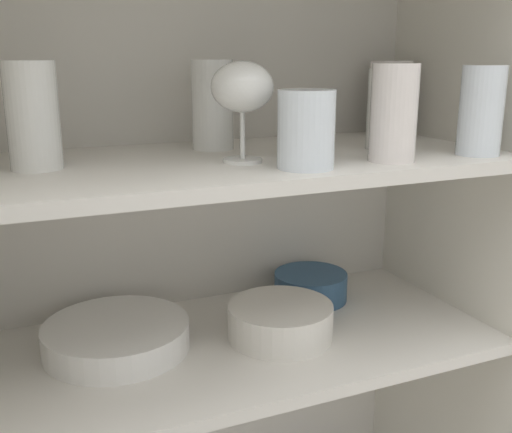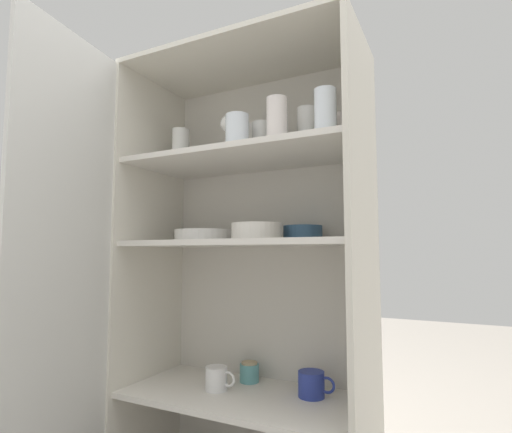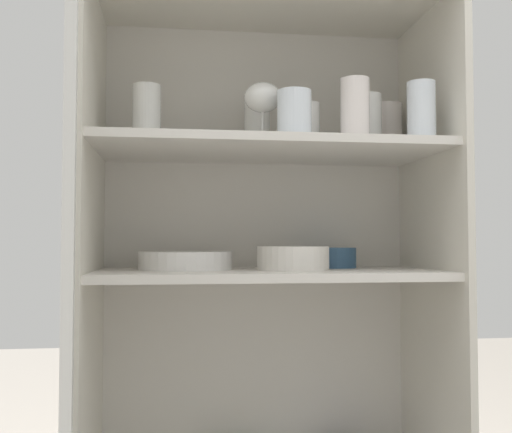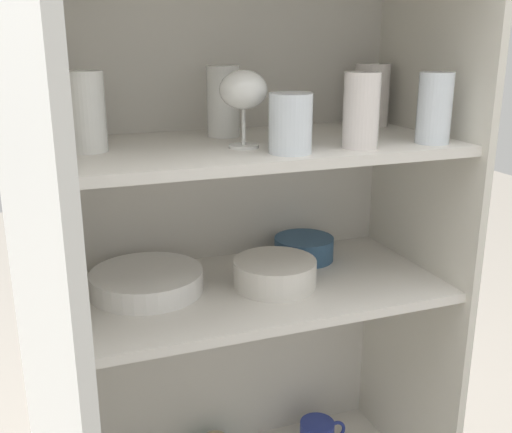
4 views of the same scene
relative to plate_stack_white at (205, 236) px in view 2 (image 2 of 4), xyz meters
The scene contains 23 objects.
cupboard_back_panel 0.27m from the plate_stack_white, 38.10° to the left, with size 0.87×0.02×1.49m, color silver.
cupboard_side_left 0.25m from the plate_stack_white, 168.17° to the right, with size 0.02×0.43×1.49m, color silver.
cupboard_side_right 0.64m from the plate_stack_white, ahead, with size 0.02×0.43×1.49m, color silver.
cupboard_top_panel 0.68m from the plate_stack_white, 13.27° to the right, with size 0.87×0.43×0.02m, color silver.
shelf_board_lower 0.60m from the plate_stack_white, 13.27° to the right, with size 0.83×0.39×0.02m, color silver.
shelf_board_middle 0.21m from the plate_stack_white, 13.27° to the right, with size 0.83×0.39×0.02m, color silver.
shelf_board_upper 0.34m from the plate_stack_white, 13.27° to the right, with size 0.83×0.39×0.02m, color silver.
cupboard_door 0.52m from the plate_stack_white, 112.93° to the right, with size 0.08×0.43×1.49m.
tumbler_glass_0 0.66m from the plate_stack_white, ahead, with size 0.08×0.08×0.14m.
tumbler_glass_1 0.45m from the plate_stack_white, 17.01° to the right, with size 0.06×0.06×0.10m.
tumbler_glass_2 0.67m from the plate_stack_white, 18.08° to the right, with size 0.07×0.07×0.14m.
tumbler_glass_3 0.58m from the plate_stack_white, ahead, with size 0.07×0.07×0.13m.
tumbler_glass_4 0.45m from the plate_stack_white, 35.87° to the right, with size 0.08×0.08×0.11m.
tumbler_glass_5 0.55m from the plate_stack_white, 24.21° to the right, with size 0.07×0.07×0.14m.
tumbler_glass_6 0.41m from the plate_stack_white, 13.66° to the left, with size 0.07×0.07×0.14m.
tumbler_glass_7 0.37m from the plate_stack_white, 159.88° to the right, with size 0.07×0.07×0.14m.
wine_glass_0 0.44m from the plate_stack_white, 28.38° to the right, with size 0.09×0.09×0.14m.
plate_stack_white is the anchor object (origin of this frame).
mixing_bowl_large 0.27m from the plate_stack_white, 14.16° to the right, with size 0.18×0.18×0.06m.
serving_bowl_small 0.39m from the plate_stack_white, ahead, with size 0.14×0.14×0.05m.
coffee_mug_primary 0.52m from the plate_stack_white, 31.14° to the right, with size 0.12×0.08×0.08m.
coffee_mug_extra_1 0.66m from the plate_stack_white, ahead, with size 0.13×0.09×0.08m.
storage_jar 0.55m from the plate_stack_white, 25.03° to the left, with size 0.07×0.07×0.07m.
Camera 2 is at (0.68, -1.06, 0.78)m, focal length 28.00 mm.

